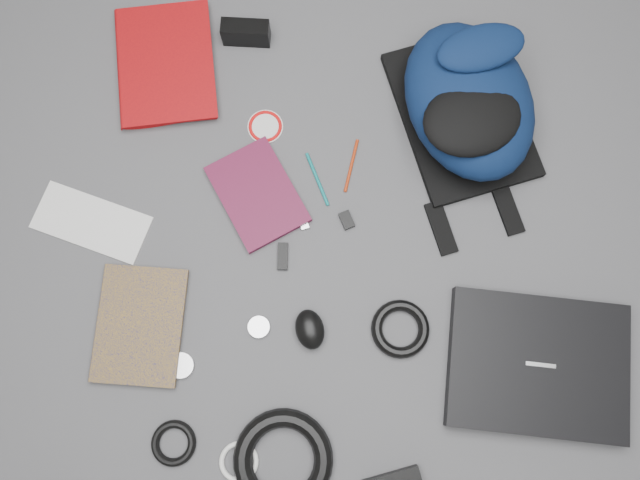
{
  "coord_description": "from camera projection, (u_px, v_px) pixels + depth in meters",
  "views": [
    {
      "loc": [
        -0.02,
        -0.27,
        1.32
      ],
      "look_at": [
        0.0,
        0.0,
        0.02
      ],
      "focal_mm": 35.0,
      "sensor_mm": 36.0,
      "label": 1
    }
  ],
  "objects": [
    {
      "name": "ground",
      "position": [
        320.0,
        242.0,
        1.35
      ],
      "size": [
        4.0,
        4.0,
        0.0
      ],
      "primitive_type": "plane",
      "color": "#4F4F51",
      "rests_on": "ground"
    },
    {
      "name": "backpack",
      "position": [
        469.0,
        101.0,
        1.33
      ],
      "size": [
        0.36,
        0.46,
        0.17
      ],
      "primitive_type": null,
      "rotation": [
        0.0,
        0.0,
        0.21
      ],
      "color": "black",
      "rests_on": "ground"
    },
    {
      "name": "laptop",
      "position": [
        538.0,
        365.0,
        1.28
      ],
      "size": [
        0.41,
        0.35,
        0.04
      ],
      "primitive_type": "cube",
      "rotation": [
        0.0,
        0.0,
        -0.19
      ],
      "color": "black",
      "rests_on": "ground"
    },
    {
      "name": "textbook_red",
      "position": [
        118.0,
        70.0,
        1.42
      ],
      "size": [
        0.23,
        0.3,
        0.03
      ],
      "primitive_type": "imported",
      "rotation": [
        0.0,
        0.0,
        0.04
      ],
      "color": "maroon",
      "rests_on": "ground"
    },
    {
      "name": "comic_book",
      "position": [
        98.0,
        322.0,
        1.31
      ],
      "size": [
        0.21,
        0.27,
        0.02
      ],
      "primitive_type": "imported",
      "rotation": [
        0.0,
        0.0,
        -0.15
      ],
      "color": "#BA8C0D",
      "rests_on": "ground"
    },
    {
      "name": "envelope",
      "position": [
        91.0,
        222.0,
        1.36
      ],
      "size": [
        0.27,
        0.2,
        0.0
      ],
      "primitive_type": "cube",
      "rotation": [
        0.0,
        0.0,
        -0.42
      ],
      "color": "silver",
      "rests_on": "ground"
    },
    {
      "name": "dvd_case",
      "position": [
        257.0,
        194.0,
        1.37
      ],
      "size": [
        0.23,
        0.26,
        0.02
      ],
      "primitive_type": "cube",
      "rotation": [
        0.0,
        0.0,
        0.42
      ],
      "color": "#440D23",
      "rests_on": "ground"
    },
    {
      "name": "compact_camera",
      "position": [
        246.0,
        33.0,
        1.42
      ],
      "size": [
        0.11,
        0.05,
        0.06
      ],
      "primitive_type": "cube",
      "rotation": [
        0.0,
        0.0,
        -0.14
      ],
      "color": "black",
      "rests_on": "ground"
    },
    {
      "name": "sticker_disc",
      "position": [
        265.0,
        127.0,
        1.41
      ],
      "size": [
        0.1,
        0.1,
        0.0
      ],
      "primitive_type": "cylinder",
      "rotation": [
        0.0,
        0.0,
        -0.25
      ],
      "color": "silver",
      "rests_on": "ground"
    },
    {
      "name": "pen_teal",
      "position": [
        317.0,
        179.0,
        1.38
      ],
      "size": [
        0.04,
        0.13,
        0.01
      ],
      "primitive_type": "cylinder",
      "rotation": [
        1.57,
        0.0,
        0.3
      ],
      "color": "#0C6C6C",
      "rests_on": "ground"
    },
    {
      "name": "pen_red",
      "position": [
        351.0,
        166.0,
        1.38
      ],
      "size": [
        0.05,
        0.12,
        0.01
      ],
      "primitive_type": "cylinder",
      "rotation": [
        1.57,
        0.0,
        -0.31
      ],
      "color": "#A42C0C",
      "rests_on": "ground"
    },
    {
      "name": "id_badge",
      "position": [
        262.0,
        219.0,
        1.36
      ],
      "size": [
        0.08,
        0.09,
        0.0
      ],
      "primitive_type": "cube",
      "rotation": [
        0.0,
        0.0,
        0.35
      ],
      "color": "#1D87DA",
      "rests_on": "ground"
    },
    {
      "name": "usb_black",
      "position": [
        283.0,
        256.0,
        1.34
      ],
      "size": [
        0.03,
        0.06,
        0.01
      ],
      "primitive_type": "cube",
      "rotation": [
        0.0,
        0.0,
        -0.09
      ],
      "color": "black",
      "rests_on": "ground"
    },
    {
      "name": "usb_silver",
      "position": [
        303.0,
        220.0,
        1.36
      ],
      "size": [
        0.03,
        0.05,
        0.01
      ],
      "primitive_type": "cube",
      "rotation": [
        0.0,
        0.0,
        0.22
      ],
      "color": "silver",
      "rests_on": "ground"
    },
    {
      "name": "key_fob",
      "position": [
        347.0,
        220.0,
        1.36
      ],
      "size": [
        0.03,
        0.04,
        0.01
      ],
      "primitive_type": "cube",
      "rotation": [
        0.0,
        0.0,
        0.32
      ],
      "color": "black",
      "rests_on": "ground"
    },
    {
      "name": "mouse",
      "position": [
        310.0,
        329.0,
        1.29
      ],
      "size": [
        0.07,
        0.09,
        0.04
      ],
      "primitive_type": "ellipsoid",
      "rotation": [
        0.0,
        0.0,
        0.16
      ],
      "color": "black",
      "rests_on": "ground"
    },
    {
      "name": "headphone_left",
      "position": [
        181.0,
        365.0,
        1.29
      ],
      "size": [
        0.07,
        0.07,
        0.01
      ],
      "primitive_type": "cylinder",
      "rotation": [
        0.0,
        0.0,
        -0.34
      ],
      "color": "#BBBBBE",
      "rests_on": "ground"
    },
    {
      "name": "headphone_right",
      "position": [
        259.0,
        327.0,
        1.31
      ],
      "size": [
        0.06,
        0.06,
        0.01
      ],
      "primitive_type": "cylinder",
      "rotation": [
        0.0,
        0.0,
        -0.42
      ],
      "color": "silver",
      "rests_on": "ground"
    },
    {
      "name": "cable_coil",
      "position": [
        400.0,
        329.0,
        1.3
      ],
      "size": [
        0.16,
        0.16,
        0.02
      ],
      "primitive_type": "torus",
      "rotation": [
        0.0,
        0.0,
        0.35
      ],
      "color": "black",
      "rests_on": "ground"
    },
    {
      "name": "power_cord_coil",
      "position": [
        283.0,
        460.0,
        1.24
      ],
      "size": [
        0.26,
        0.26,
        0.04
      ],
      "primitive_type": "torus",
      "rotation": [
        0.0,
        0.0,
        -0.36
      ],
      "color": "black",
      "rests_on": "ground"
    },
    {
      "name": "earbud_coil",
      "position": [
        174.0,
        443.0,
        1.26
      ],
      "size": [
        0.1,
        0.1,
        0.02
      ],
      "primitive_type": "torus",
      "rotation": [
        0.0,
        0.0,
        0.13
      ],
      "color": "black",
      "rests_on": "ground"
    },
    {
      "name": "white_cable_coil",
      "position": [
        239.0,
        462.0,
        1.25
      ],
      "size": [
        0.1,
        0.1,
        0.01
      ],
      "primitive_type": "torus",
      "rotation": [
        0.0,
        0.0,
        -0.22
      ],
      "color": "white",
      "rests_on": "ground"
    }
  ]
}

